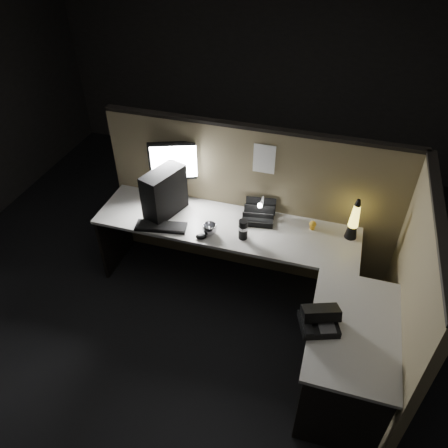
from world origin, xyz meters
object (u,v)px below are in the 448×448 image
(desk_phone, at_px, (319,319))
(lava_lamp, at_px, (354,222))
(pc_tower, at_px, (164,193))
(monitor, at_px, (175,166))
(keyboard, at_px, (161,227))

(desk_phone, bearing_deg, lava_lamp, 61.90)
(pc_tower, xyz_separation_m, desk_phone, (1.47, -0.87, -0.16))
(monitor, xyz_separation_m, keyboard, (0.02, -0.45, -0.34))
(lava_lamp, bearing_deg, keyboard, -167.55)
(pc_tower, bearing_deg, desk_phone, -11.13)
(pc_tower, distance_m, monitor, 0.27)
(lava_lamp, bearing_deg, pc_tower, -175.40)
(keyboard, height_order, desk_phone, desk_phone)
(lava_lamp, bearing_deg, monitor, 176.33)
(pc_tower, height_order, desk_phone, pc_tower)
(pc_tower, relative_size, desk_phone, 1.39)
(pc_tower, bearing_deg, monitor, 105.07)
(lava_lamp, height_order, desk_phone, lava_lamp)
(pc_tower, xyz_separation_m, monitor, (0.02, 0.23, 0.14))
(pc_tower, relative_size, monitor, 0.73)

